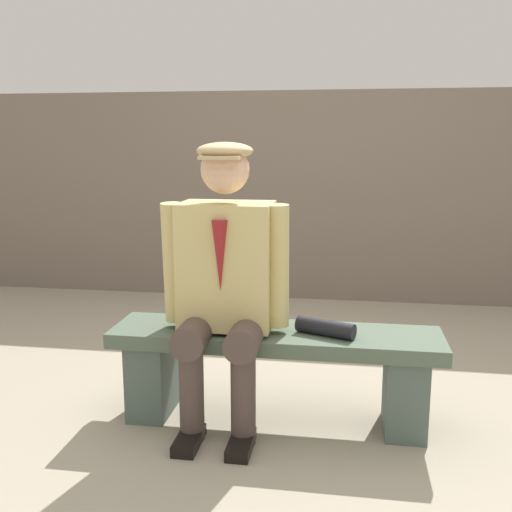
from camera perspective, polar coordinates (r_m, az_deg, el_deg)
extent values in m
plane|color=#A09581|center=(2.92, 1.82, -15.63)|extent=(30.00, 30.00, 0.00)
cube|color=#4D5E4C|center=(2.76, 1.87, -7.91)|extent=(1.53, 0.37, 0.07)
cube|color=#4B5C54|center=(2.84, 14.26, -12.58)|extent=(0.18, 0.31, 0.38)
cube|color=#4B5C54|center=(2.97, -9.96, -11.32)|extent=(0.18, 0.31, 0.38)
cube|color=tan|center=(2.71, -2.84, -0.86)|extent=(0.42, 0.29, 0.58)
cylinder|color=#1E2338|center=(2.66, -2.89, 4.57)|extent=(0.23, 0.23, 0.06)
cone|color=maroon|center=(2.55, -3.53, -0.01)|extent=(0.07, 0.07, 0.32)
sphere|color=#DBAD8C|center=(2.63, -3.02, 8.40)|extent=(0.22, 0.22, 0.22)
ellipsoid|color=tan|center=(2.63, -3.04, 10.18)|extent=(0.25, 0.25, 0.08)
cube|color=tan|center=(2.53, -3.50, 9.52)|extent=(0.17, 0.10, 0.02)
cylinder|color=#4C3D37|center=(2.65, -0.82, -7.57)|extent=(0.15, 0.39, 0.15)
cylinder|color=#4C3D37|center=(2.63, -1.25, -13.22)|extent=(0.11, 0.11, 0.47)
cube|color=black|center=(2.67, -1.47, -17.83)|extent=(0.10, 0.24, 0.05)
cylinder|color=tan|center=(2.63, 2.14, -1.01)|extent=(0.11, 0.13, 0.56)
cylinder|color=#4C3D37|center=(2.70, -5.73, -7.29)|extent=(0.15, 0.39, 0.15)
cylinder|color=#4C3D37|center=(2.67, -6.29, -12.83)|extent=(0.11, 0.11, 0.47)
cube|color=black|center=(2.71, -6.54, -17.36)|extent=(0.10, 0.24, 0.05)
cylinder|color=tan|center=(2.72, -7.99, -0.67)|extent=(0.11, 0.14, 0.56)
cylinder|color=black|center=(2.68, 6.76, -6.94)|extent=(0.28, 0.17, 0.07)
cube|color=#6F6257|center=(4.97, 5.25, 5.79)|extent=(12.00, 0.24, 1.71)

